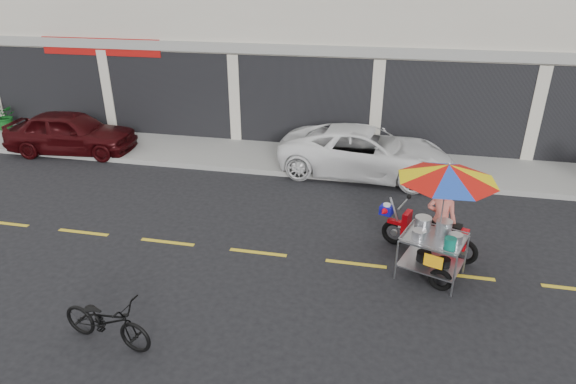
% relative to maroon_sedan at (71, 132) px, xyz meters
% --- Properties ---
extents(ground, '(90.00, 90.00, 0.00)m').
position_rel_maroon_sedan_xyz_m(ground, '(9.26, -4.54, -0.67)').
color(ground, black).
extents(sidewalk, '(45.00, 3.00, 0.15)m').
position_rel_maroon_sedan_xyz_m(sidewalk, '(9.26, 0.96, -0.59)').
color(sidewalk, gray).
rests_on(sidewalk, ground).
extents(shophouse_block, '(36.00, 8.11, 10.40)m').
position_rel_maroon_sedan_xyz_m(shophouse_block, '(12.08, 6.04, 3.57)').
color(shophouse_block, beige).
rests_on(shophouse_block, ground).
extents(centerline, '(42.00, 0.10, 0.01)m').
position_rel_maroon_sedan_xyz_m(centerline, '(9.26, -4.54, -0.67)').
color(centerline, gold).
rests_on(centerline, ground).
extents(maroon_sedan, '(4.07, 1.96, 1.34)m').
position_rel_maroon_sedan_xyz_m(maroon_sedan, '(0.00, 0.00, 0.00)').
color(maroon_sedan, black).
rests_on(maroon_sedan, ground).
extents(white_pickup, '(4.92, 2.55, 1.33)m').
position_rel_maroon_sedan_xyz_m(white_pickup, '(9.11, 0.16, -0.01)').
color(white_pickup, white).
rests_on(white_pickup, ground).
extents(plant_tall, '(1.09, 1.02, 0.97)m').
position_rel_maroon_sedan_xyz_m(plant_tall, '(-3.51, 1.29, -0.03)').
color(plant_tall, '#104D17').
rests_on(plant_tall, sidewalk).
extents(near_bicycle, '(1.66, 0.81, 0.84)m').
position_rel_maroon_sedan_xyz_m(near_bicycle, '(5.69, -7.54, -0.25)').
color(near_bicycle, black).
rests_on(near_bicycle, ground).
extents(food_vendor_rig, '(2.25, 2.32, 2.30)m').
position_rel_maroon_sedan_xyz_m(food_vendor_rig, '(10.73, -4.35, 0.78)').
color(food_vendor_rig, black).
rests_on(food_vendor_rig, ground).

